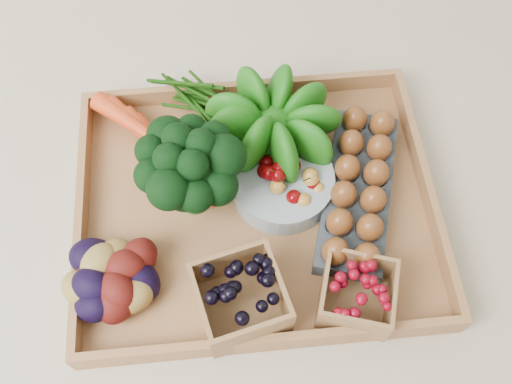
{
  "coord_description": "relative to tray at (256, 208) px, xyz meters",
  "views": [
    {
      "loc": [
        -0.04,
        -0.41,
        0.82
      ],
      "look_at": [
        0.0,
        0.0,
        0.06
      ],
      "focal_mm": 40.0,
      "sensor_mm": 36.0,
      "label": 1
    }
  ],
  "objects": [
    {
      "name": "ground",
      "position": [
        0.0,
        0.0,
        -0.01
      ],
      "size": [
        4.0,
        4.0,
        0.0
      ],
      "primitive_type": "plane",
      "color": "beige",
      "rests_on": "ground"
    },
    {
      "name": "tray",
      "position": [
        0.0,
        0.0,
        0.0
      ],
      "size": [
        0.55,
        0.45,
        0.01
      ],
      "primitive_type": "cube",
      "color": "#A87546",
      "rests_on": "ground"
    },
    {
      "name": "broccoli",
      "position": [
        -0.1,
        0.02,
        0.07
      ],
      "size": [
        0.16,
        0.16,
        0.12
      ],
      "primitive_type": null,
      "color": "black",
      "rests_on": "tray"
    },
    {
      "name": "carrots",
      "position": [
        -0.15,
        0.12,
        0.03
      ],
      "size": [
        0.23,
        0.16,
        0.05
      ],
      "primitive_type": null,
      "color": "#E64318",
      "rests_on": "tray"
    },
    {
      "name": "potatoes",
      "position": [
        -0.22,
        -0.11,
        0.05
      ],
      "size": [
        0.16,
        0.16,
        0.09
      ],
      "primitive_type": null,
      "color": "#430D0A",
      "rests_on": "tray"
    },
    {
      "name": "egg_carton",
      "position": [
        0.16,
        -0.0,
        0.02
      ],
      "size": [
        0.18,
        0.3,
        0.03
      ],
      "primitive_type": "cube",
      "rotation": [
        0.0,
        0.0,
        -0.3
      ],
      "color": "#394249",
      "rests_on": "tray"
    },
    {
      "name": "lettuce",
      "position": [
        0.04,
        0.11,
        0.08
      ],
      "size": [
        0.14,
        0.14,
        0.14
      ],
      "primitive_type": "sphere",
      "color": "#114D0C",
      "rests_on": "tray"
    },
    {
      "name": "cherry_bowl",
      "position": [
        0.04,
        0.02,
        0.03
      ],
      "size": [
        0.16,
        0.16,
        0.04
      ],
      "primitive_type": "cylinder",
      "color": "#8C9EA5",
      "rests_on": "tray"
    },
    {
      "name": "punnet_blackberry",
      "position": [
        -0.04,
        -0.16,
        0.05
      ],
      "size": [
        0.14,
        0.14,
        0.08
      ],
      "primitive_type": "cube",
      "rotation": [
        0.0,
        0.0,
        0.23
      ],
      "color": "black",
      "rests_on": "tray"
    },
    {
      "name": "punnet_raspberry",
      "position": [
        0.12,
        -0.17,
        0.04
      ],
      "size": [
        0.13,
        0.13,
        0.07
      ],
      "primitive_type": "cube",
      "rotation": [
        0.0,
        0.0,
        -0.31
      ],
      "color": "maroon",
      "rests_on": "tray"
    }
  ]
}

